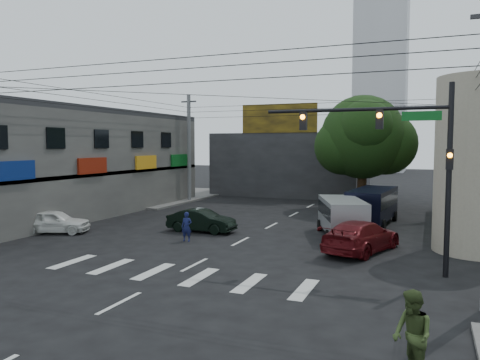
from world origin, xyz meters
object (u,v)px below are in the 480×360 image
Objects in this scene: street_tree at (363,137)px; maroon_sedan at (361,236)px; pedestrian_olive at (412,336)px; dark_sedan at (201,221)px; white_compact at (54,221)px; navy_van at (372,207)px; silver_minivan at (342,218)px; traffic_officer at (187,227)px; utility_pole_far_right at (457,149)px; traffic_gantry at (402,147)px; utility_pole_far_left at (189,148)px.

street_tree is 1.61× the size of maroon_sedan.
pedestrian_olive is (4.61, -26.60, -4.52)m from street_tree.
pedestrian_olive is (11.67, -13.25, 0.31)m from dark_sedan.
maroon_sedan is (16.50, 1.80, 0.07)m from white_compact.
white_compact is 16.60m from maroon_sedan.
white_compact is 18.82m from navy_van.
silver_minivan is 3.37× the size of traffic_officer.
white_compact is (-21.00, -15.79, -3.95)m from utility_pole_far_right.
street_tree is 2.11× the size of white_compact.
utility_pole_far_right reaches higher than traffic_gantry.
dark_sedan is 2.05× the size of pedestrian_olive.
white_compact is 0.82× the size of silver_minivan.
street_tree is 12.48m from silver_minivan.
traffic_officer is at bearing -112.41° from street_tree.
street_tree reaches higher than traffic_officer.
white_compact is at bearing 127.11° from navy_van.
silver_minivan is 0.90× the size of navy_van.
utility_pole_far_left reaches higher than traffic_gantry.
traffic_officer is 0.79× the size of pedestrian_olive.
utility_pole_far_right reaches higher than traffic_officer.
street_tree is at bearing -27.47° from dark_sedan.
traffic_officer is at bearing -166.87° from pedestrian_olive.
utility_pole_far_right is at bearing 81.06° from traffic_gantry.
maroon_sedan is (2.00, -14.99, -4.75)m from street_tree.
traffic_gantry is at bearing -162.60° from navy_van.
utility_pole_far_left reaches higher than navy_van.
traffic_officer is (-8.18, -8.91, -0.34)m from navy_van.
utility_pole_far_right is (2.68, 17.00, -0.23)m from traffic_gantry.
silver_minivan is 2.66× the size of pedestrian_olive.
silver_minivan is at bearing -48.52° from maroon_sedan.
traffic_officer is (-10.40, 2.05, -4.08)m from traffic_gantry.
street_tree is 6.63m from utility_pole_far_right.
street_tree is at bearing -17.43° from silver_minivan.
traffic_gantry is 1.33× the size of maroon_sedan.
utility_pole_far_left is 16.28m from white_compact.
traffic_gantry is 25.00m from utility_pole_far_left.
utility_pole_far_left is 21.00m from utility_pole_far_right.
maroon_sedan reaches higher than white_compact.
white_compact is at bearing 176.58° from traffic_officer.
white_compact reaches higher than dark_sedan.
utility_pole_far_left is 14.95m from dark_sedan.
dark_sedan is 8.20m from white_compact.
navy_van is (8.65, 6.30, 0.45)m from dark_sedan.
street_tree is 17.89m from traffic_officer.
maroon_sedan is (-4.50, -13.99, -3.87)m from utility_pole_far_right.
utility_pole_far_left reaches higher than traffic_officer.
traffic_gantry reaches higher than maroon_sedan.
utility_pole_far_right is 15.20m from maroon_sedan.
white_compact is at bearing -143.05° from utility_pole_far_right.
silver_minivan is at bearing -76.98° from dark_sedan.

